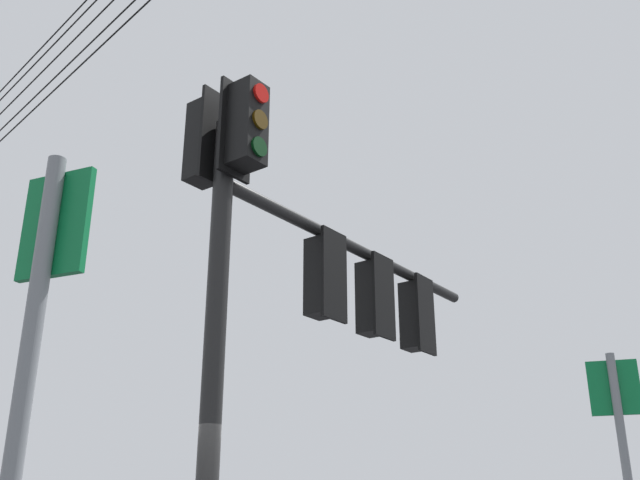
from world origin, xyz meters
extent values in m
cylinder|color=black|center=(0.54, -0.02, 2.75)|extent=(0.20, 0.20, 5.51)
cylinder|color=black|center=(0.66, -2.47, 4.83)|extent=(0.37, 4.89, 0.14)
cube|color=black|center=(0.84, -0.01, 5.38)|extent=(0.31, 0.31, 0.90)
cube|color=black|center=(0.67, -0.02, 5.38)|extent=(0.06, 0.44, 1.04)
cylinder|color=red|center=(1.00, 0.00, 5.68)|extent=(0.04, 0.20, 0.20)
cylinder|color=#3C2703|center=(1.00, 0.00, 5.38)|extent=(0.04, 0.20, 0.20)
cylinder|color=black|center=(1.00, 0.00, 5.08)|extent=(0.04, 0.20, 0.20)
cube|color=black|center=(0.24, -0.04, 5.38)|extent=(0.31, 0.31, 0.90)
cube|color=black|center=(0.41, -0.03, 5.38)|extent=(0.06, 0.44, 1.04)
cylinder|color=red|center=(0.08, -0.05, 5.68)|extent=(0.04, 0.20, 0.20)
cylinder|color=#3C2703|center=(0.08, -0.05, 5.38)|extent=(0.04, 0.20, 0.20)
cylinder|color=black|center=(0.08, -0.05, 5.08)|extent=(0.04, 0.20, 0.20)
cube|color=black|center=(0.62, -1.65, 4.28)|extent=(0.31, 0.31, 0.90)
cube|color=black|center=(0.45, -1.65, 4.28)|extent=(0.06, 0.44, 1.04)
cylinder|color=red|center=(0.78, -1.64, 4.58)|extent=(0.04, 0.20, 0.20)
cylinder|color=#3C2703|center=(0.78, -1.64, 4.28)|extent=(0.04, 0.20, 0.20)
cylinder|color=black|center=(0.78, -1.64, 3.98)|extent=(0.04, 0.20, 0.20)
cube|color=black|center=(0.67, -2.67, 4.28)|extent=(0.31, 0.31, 0.90)
cube|color=black|center=(0.50, -2.67, 4.28)|extent=(0.06, 0.44, 1.04)
cylinder|color=red|center=(0.83, -2.66, 4.58)|extent=(0.04, 0.20, 0.20)
cylinder|color=#3C2703|center=(0.83, -2.66, 4.28)|extent=(0.04, 0.20, 0.20)
cylinder|color=black|center=(0.83, -2.66, 3.98)|extent=(0.04, 0.20, 0.20)
cube|color=black|center=(0.72, -3.69, 4.28)|extent=(0.32, 0.32, 0.90)
cube|color=black|center=(0.55, -3.70, 4.28)|extent=(0.07, 0.44, 1.04)
cylinder|color=red|center=(0.88, -3.68, 4.58)|extent=(0.04, 0.20, 0.20)
cylinder|color=#3C2703|center=(0.88, -3.68, 4.28)|extent=(0.04, 0.20, 0.20)
cylinder|color=black|center=(0.88, -3.68, 3.98)|extent=(0.04, 0.20, 0.20)
cube|color=#0C7238|center=(-2.40, -1.69, 2.71)|extent=(0.38, 0.18, 0.44)
cube|color=white|center=(-2.40, -1.70, 2.71)|extent=(0.31, 0.14, 0.38)
cube|color=#0C7238|center=(-1.94, 3.04, 2.75)|extent=(0.30, 0.12, 0.43)
cube|color=white|center=(-1.94, 3.03, 2.75)|extent=(0.24, 0.08, 0.37)
camera|label=1|loc=(-4.38, 4.40, 1.67)|focal=41.32mm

